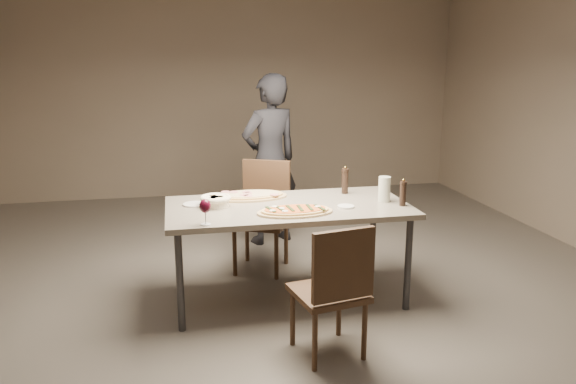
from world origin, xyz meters
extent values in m
plane|color=#5B554E|center=(0.00, 0.00, 0.00)|extent=(7.00, 7.00, 0.00)
plane|color=gray|center=(0.00, 3.50, 1.40)|extent=(6.00, 0.00, 6.00)
cube|color=gray|center=(0.00, 0.00, 0.73)|extent=(1.80, 0.90, 0.04)
cylinder|color=#333335|center=(-0.82, -0.37, 0.35)|extent=(0.05, 0.05, 0.71)
cylinder|color=#333335|center=(0.82, -0.37, 0.35)|extent=(0.05, 0.05, 0.71)
cylinder|color=#333335|center=(-0.82, 0.37, 0.35)|extent=(0.05, 0.05, 0.71)
cylinder|color=#333335|center=(0.82, 0.37, 0.35)|extent=(0.05, 0.05, 0.71)
ellipsoid|color=white|center=(-0.16, -0.26, 0.79)|extent=(0.05, 0.05, 0.01)
ellipsoid|color=white|center=(-0.13, -0.15, 0.79)|extent=(0.05, 0.05, 0.01)
ellipsoid|color=white|center=(0.17, -0.22, 0.79)|extent=(0.05, 0.05, 0.01)
ellipsoid|color=white|center=(-0.08, -0.29, 0.79)|extent=(0.05, 0.05, 0.01)
ellipsoid|color=white|center=(-0.09, -0.21, 0.79)|extent=(0.05, 0.05, 0.01)
cube|color=#233516|center=(-0.17, -0.22, 0.79)|extent=(0.06, 0.16, 0.01)
cube|color=#233516|center=(-0.10, -0.23, 0.79)|extent=(0.05, 0.16, 0.01)
cube|color=#233516|center=(-0.03, -0.22, 0.79)|extent=(0.04, 0.16, 0.01)
cube|color=#233516|center=(0.04, -0.23, 0.79)|extent=(0.02, 0.16, 0.01)
cube|color=#233516|center=(0.11, -0.23, 0.79)|extent=(0.02, 0.16, 0.01)
cube|color=#233516|center=(0.18, -0.24, 0.79)|extent=(0.05, 0.16, 0.01)
cylinder|color=#DB8886|center=(-0.26, 0.29, 0.79)|extent=(0.07, 0.07, 0.00)
cylinder|color=#DB8886|center=(-0.27, 0.20, 0.79)|extent=(0.07, 0.07, 0.00)
cylinder|color=#DB8886|center=(-0.27, 0.33, 0.79)|extent=(0.07, 0.07, 0.00)
cylinder|color=#DB8886|center=(-0.07, 0.20, 0.79)|extent=(0.07, 0.07, 0.00)
cylinder|color=#DB8886|center=(-0.37, 0.34, 0.79)|extent=(0.07, 0.07, 0.00)
cylinder|color=#DB8886|center=(-0.30, 0.23, 0.79)|extent=(0.07, 0.07, 0.00)
cylinder|color=#DB8886|center=(-0.43, 0.36, 0.79)|extent=(0.07, 0.07, 0.00)
cylinder|color=#F6EAC7|center=(-0.53, 0.07, 0.79)|extent=(0.20, 0.20, 0.08)
torus|color=#F6EAC7|center=(-0.53, 0.07, 0.82)|extent=(0.23, 0.23, 0.03)
cube|color=#A67143|center=(-0.51, 0.07, 0.80)|extent=(0.07, 0.07, 0.04)
cube|color=#A67143|center=(-0.55, 0.09, 0.80)|extent=(0.06, 0.07, 0.04)
cube|color=#A67143|center=(-0.55, 0.04, 0.80)|extent=(0.08, 0.08, 0.04)
cylinder|color=white|center=(0.40, -0.16, 0.76)|extent=(0.12, 0.12, 0.01)
cylinder|color=#A1933B|center=(0.40, -0.16, 0.76)|extent=(0.09, 0.09, 0.00)
cylinder|color=black|center=(0.83, -0.19, 0.83)|extent=(0.05, 0.05, 0.17)
cylinder|color=black|center=(0.83, -0.19, 0.93)|extent=(0.05, 0.05, 0.02)
sphere|color=gold|center=(0.83, -0.19, 0.94)|extent=(0.02, 0.02, 0.02)
cylinder|color=black|center=(0.52, 0.26, 0.84)|extent=(0.05, 0.05, 0.18)
cylinder|color=black|center=(0.52, 0.26, 0.94)|extent=(0.06, 0.06, 0.02)
sphere|color=gold|center=(0.52, 0.26, 0.96)|extent=(0.02, 0.02, 0.02)
cylinder|color=silver|center=(0.74, -0.05, 0.85)|extent=(0.09, 0.09, 0.19)
cylinder|color=silver|center=(-0.63, -0.38, 0.75)|extent=(0.07, 0.07, 0.01)
cylinder|color=silver|center=(-0.63, -0.38, 0.80)|extent=(0.01, 0.01, 0.08)
ellipsoid|color=#460A1D|center=(-0.63, -0.38, 0.88)|extent=(0.08, 0.08, 0.09)
cylinder|color=white|center=(-0.69, 0.14, 0.76)|extent=(0.17, 0.17, 0.01)
cube|color=#3E291A|center=(0.08, -0.85, 0.40)|extent=(0.48, 0.48, 0.04)
cylinder|color=#3E291A|center=(-0.05, -1.05, 0.19)|extent=(0.03, 0.03, 0.38)
cylinder|color=#3E291A|center=(0.28, -0.98, 0.19)|extent=(0.03, 0.03, 0.38)
cylinder|color=#3E291A|center=(-0.12, -0.71, 0.19)|extent=(0.03, 0.03, 0.38)
cylinder|color=#3E291A|center=(0.21, -0.65, 0.19)|extent=(0.03, 0.03, 0.38)
cube|color=#3E291A|center=(0.11, -1.03, 0.66)|extent=(0.39, 0.11, 0.43)
cube|color=#3E291A|center=(-0.11, 0.63, 0.44)|extent=(0.59, 0.59, 0.04)
cylinder|color=#3E291A|center=(0.13, 0.72, 0.21)|extent=(0.04, 0.04, 0.42)
cylinder|color=#3E291A|center=(-0.20, 0.87, 0.21)|extent=(0.04, 0.04, 0.42)
cylinder|color=#3E291A|center=(-0.02, 0.39, 0.21)|extent=(0.04, 0.04, 0.42)
cylinder|color=#3E291A|center=(-0.35, 0.54, 0.21)|extent=(0.04, 0.04, 0.42)
cube|color=#3E291A|center=(-0.03, 0.82, 0.71)|extent=(0.40, 0.21, 0.47)
imported|color=black|center=(0.10, 1.38, 0.84)|extent=(0.72, 0.60, 1.67)
camera|label=1|loc=(-0.82, -3.96, 1.85)|focal=35.00mm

